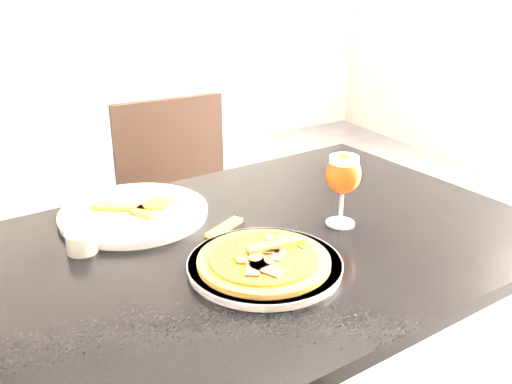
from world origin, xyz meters
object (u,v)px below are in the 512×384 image
chair_far (186,220)px  pizza (264,259)px  beer_glass (343,175)px  dining_table (258,277)px

chair_far → pizza: (-0.17, -0.82, 0.29)m
pizza → beer_glass: 0.28m
beer_glass → pizza: bearing=-159.3°
dining_table → pizza: bearing=-119.3°
pizza → chair_far: bearing=78.2°
dining_table → beer_glass: beer_glass is taller
pizza → beer_glass: (0.25, 0.09, 0.09)m
chair_far → pizza: size_ratio=3.47×
chair_far → beer_glass: (0.08, -0.72, 0.39)m
dining_table → chair_far: (0.12, 0.70, -0.18)m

